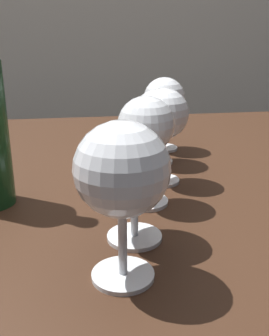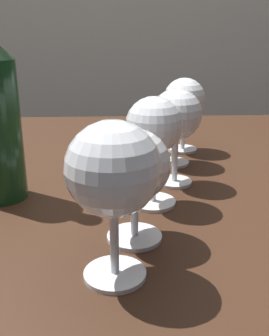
{
  "view_description": "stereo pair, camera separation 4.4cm",
  "coord_description": "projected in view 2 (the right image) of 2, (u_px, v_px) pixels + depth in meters",
  "views": [
    {
      "loc": [
        -0.03,
        -0.66,
        0.98
      ],
      "look_at": [
        0.04,
        -0.25,
        0.83
      ],
      "focal_mm": 42.49,
      "sensor_mm": 36.0,
      "label": 1
    },
    {
      "loc": [
        0.02,
        -0.67,
        0.98
      ],
      "look_at": [
        0.04,
        -0.25,
        0.83
      ],
      "focal_mm": 42.49,
      "sensor_mm": 36.0,
      "label": 2
    }
  ],
  "objects": [
    {
      "name": "wine_glass_amber",
      "position": [
        134.0,
        167.0,
        0.44
      ],
      "size": [
        0.08,
        0.08,
        0.13
      ],
      "color": "white",
      "rests_on": "dining_table"
    },
    {
      "name": "dining_table",
      "position": [
        110.0,
        215.0,
        0.74
      ],
      "size": [
        1.31,
        0.9,
        0.74
      ],
      "color": "#382114",
      "rests_on": "ground_plane"
    },
    {
      "name": "wine_glass_white",
      "position": [
        154.0,
        128.0,
        0.53
      ],
      "size": [
        0.08,
        0.08,
        0.15
      ],
      "color": "white",
      "rests_on": "dining_table"
    },
    {
      "name": "wine_glass_cabernet",
      "position": [
        184.0,
        100.0,
        0.78
      ],
      "size": [
        0.08,
        0.08,
        0.15
      ],
      "color": "white",
      "rests_on": "dining_table"
    },
    {
      "name": "wine_glass_rose",
      "position": [
        113.0,
        172.0,
        0.37
      ],
      "size": [
        0.09,
        0.09,
        0.16
      ],
      "color": "white",
      "rests_on": "dining_table"
    },
    {
      "name": "wine_glass_chardonnay",
      "position": [
        175.0,
        114.0,
        0.71
      ],
      "size": [
        0.09,
        0.09,
        0.14
      ],
      "color": "white",
      "rests_on": "dining_table"
    },
    {
      "name": "wine_glass_port",
      "position": [
        176.0,
        117.0,
        0.61
      ],
      "size": [
        0.08,
        0.08,
        0.15
      ],
      "color": "white",
      "rests_on": "dining_table"
    }
  ]
}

